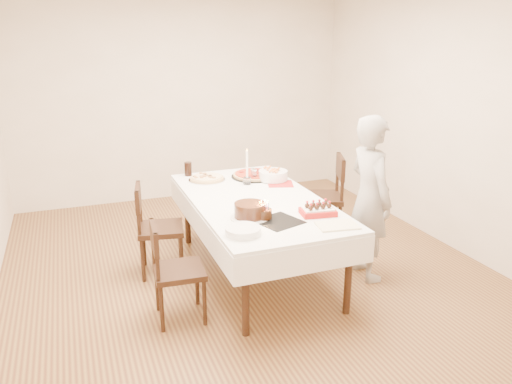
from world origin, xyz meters
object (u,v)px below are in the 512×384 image
object	(u,v)px
cola_glass	(188,169)
person	(370,198)
chair_right_savory	(320,198)
chair_left_dessert	(179,271)
dining_table	(256,237)
layer_cake	(250,211)
pizza_white	(207,178)
strawberry_box	(318,211)
pasta_bowl	(273,175)
taper_candle	(247,166)
chair_left_savory	(161,229)
birthday_cake	(264,210)
pizza_pepperoni	(254,175)

from	to	relation	value
cola_glass	person	bearing A→B (deg)	-45.57
chair_right_savory	chair_left_dessert	xyz separation A→B (m)	(-1.81, -1.06, -0.06)
dining_table	layer_cake	size ratio (longest dim) A/B	6.50
pizza_white	strawberry_box	bearing A→B (deg)	-65.41
pasta_bowl	taper_candle	xyz separation A→B (m)	(-0.29, -0.03, 0.13)
chair_right_savory	layer_cake	world-z (taller)	chair_right_savory
chair_left_savory	cola_glass	xyz separation A→B (m)	(0.43, 0.64, 0.38)
person	taper_candle	world-z (taller)	person
chair_left_dessert	pasta_bowl	distance (m)	1.64
birthday_cake	chair_left_savory	bearing A→B (deg)	129.35
chair_right_savory	chair_left_savory	size ratio (longest dim) A/B	1.08
person	pasta_bowl	bearing A→B (deg)	34.00
pasta_bowl	cola_glass	size ratio (longest dim) A/B	2.04
pasta_bowl	dining_table	bearing A→B (deg)	-127.18
chair_right_savory	pizza_pepperoni	distance (m)	0.79
chair_right_savory	chair_left_savory	world-z (taller)	chair_right_savory
dining_table	cola_glass	size ratio (longest dim) A/B	14.65
taper_candle	pizza_pepperoni	bearing A→B (deg)	54.16
person	strawberry_box	xyz separation A→B (m)	(-0.62, -0.17, 0.02)
person	layer_cake	distance (m)	1.18
pizza_white	strawberry_box	xyz separation A→B (m)	(0.60, -1.31, 0.01)
chair_left_dessert	strawberry_box	bearing A→B (deg)	-178.39
person	taper_candle	bearing A→B (deg)	46.32
chair_left_savory	pizza_white	xyz separation A→B (m)	(0.57, 0.39, 0.33)
cola_glass	chair_left_dessert	bearing A→B (deg)	-106.58
dining_table	pizza_pepperoni	distance (m)	0.83
chair_left_savory	chair_left_dessert	distance (m)	0.87
pizza_white	pasta_bowl	xyz separation A→B (m)	(0.64, -0.24, 0.03)
person	cola_glass	xyz separation A→B (m)	(-1.36, 1.38, 0.06)
person	pizza_white	xyz separation A→B (m)	(-1.22, 1.14, 0.01)
cola_glass	strawberry_box	xyz separation A→B (m)	(0.74, -1.56, -0.04)
pasta_bowl	pizza_white	bearing A→B (deg)	159.17
chair_right_savory	birthday_cake	world-z (taller)	chair_right_savory
pasta_bowl	birthday_cake	distance (m)	1.13
strawberry_box	cola_glass	bearing A→B (deg)	115.35
chair_left_savory	dining_table	bearing A→B (deg)	167.78
layer_cake	birthday_cake	distance (m)	0.12
pizza_white	strawberry_box	world-z (taller)	strawberry_box
chair_right_savory	cola_glass	world-z (taller)	chair_right_savory
chair_left_savory	pizza_white	distance (m)	0.77
cola_glass	birthday_cake	xyz separation A→B (m)	(0.27, -1.50, 0.01)
pasta_bowl	taper_candle	size ratio (longest dim) A/B	0.80
layer_cake	pizza_white	bearing A→B (deg)	91.97
chair_left_dessert	person	distance (m)	1.84
chair_left_dessert	cola_glass	world-z (taller)	cola_glass
pizza_pepperoni	chair_left_savory	bearing A→B (deg)	-162.16
dining_table	person	bearing A→B (deg)	-22.73
pasta_bowl	taper_candle	bearing A→B (deg)	-174.39
chair_left_dessert	pizza_pepperoni	xyz separation A→B (m)	(1.09, 1.21, 0.36)
chair_left_savory	pasta_bowl	size ratio (longest dim) A/B	2.97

